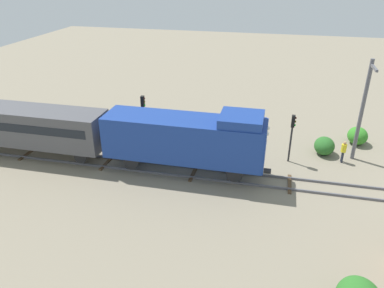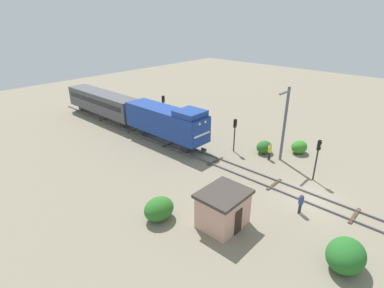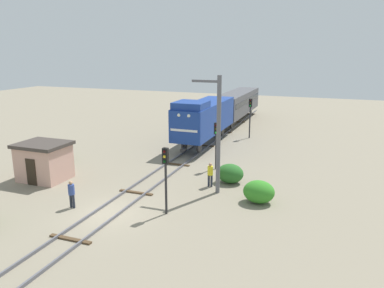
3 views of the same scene
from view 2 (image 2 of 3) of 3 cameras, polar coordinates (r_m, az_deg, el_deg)
name	(u,v)px [view 2 (image 2 of 3)]	position (r m, az deg, el deg)	size (l,w,h in m)	color
ground_plane	(311,199)	(26.89, 21.68, -9.74)	(120.46, 120.46, 0.00)	gray
railway_track	(311,198)	(26.85, 21.70, -9.61)	(2.40, 80.30, 0.16)	#595960
locomotive	(167,121)	(34.40, -4.85, 4.44)	(2.90, 11.60, 4.60)	navy
passenger_car_leading	(103,102)	(44.80, -16.67, 7.76)	(2.84, 14.00, 3.66)	#4C4C51
traffic_signal_near	(318,153)	(28.65, 22.84, -1.57)	(0.32, 0.34, 3.93)	#262628
traffic_signal_mid	(235,129)	(32.52, 8.17, 2.80)	(0.32, 0.34, 3.72)	#262628
traffic_signal_far	(164,105)	(39.79, -5.45, 7.33)	(0.32, 0.34, 4.22)	#262628
worker_near_track	(301,202)	(24.41, 20.03, -10.31)	(0.38, 0.38, 1.70)	#262B38
worker_by_signal	(270,151)	(31.95, 14.58, -1.27)	(0.38, 0.38, 1.70)	#262B38
catenary_mast	(284,123)	(31.10, 17.20, 3.88)	(1.94, 0.28, 7.68)	#595960
relay_hut	(223,209)	(21.72, 5.95, -12.13)	(3.50, 2.90, 2.74)	#D19E8C
bush_near	(159,209)	(22.63, -6.31, -12.18)	(2.36, 1.93, 1.72)	#2C6D26
bush_mid	(264,147)	(33.48, 13.59, -0.57)	(1.89, 1.55, 1.37)	#296426
bush_far	(299,147)	(34.56, 19.75, -0.53)	(1.94, 1.58, 1.41)	#348426
bush_back	(346,255)	(20.88, 27.24, -18.34)	(2.65, 2.17, 1.93)	#256926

